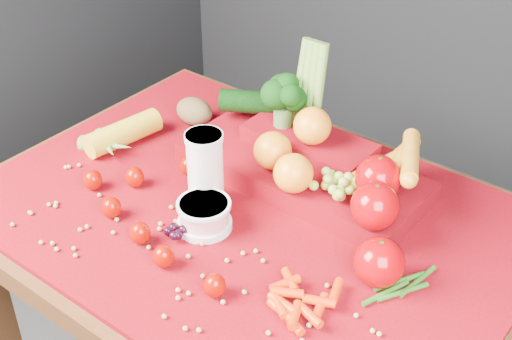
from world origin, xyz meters
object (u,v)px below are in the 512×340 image
Objects in this scene: yogurt_bowl at (204,214)px; produce_mound at (317,162)px; milk_glass at (205,167)px; table at (250,252)px.

produce_mound is at bearing 68.76° from yogurt_bowl.
milk_glass is 0.09m from yogurt_bowl.
table is at bearing 68.34° from yogurt_bowl.
produce_mound is at bearing 69.03° from table.
produce_mound reaches higher than table.
table is 0.23m from produce_mound.
table is at bearing -110.97° from produce_mound.
table is 6.81× the size of milk_glass.
table is 0.21m from milk_glass.
yogurt_bowl is at bearing -111.66° from table.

